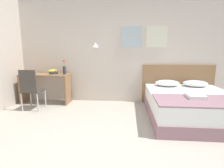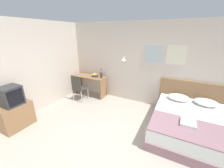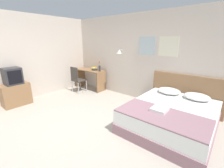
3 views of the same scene
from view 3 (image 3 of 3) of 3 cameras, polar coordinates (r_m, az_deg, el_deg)
The scene contains 15 objects.
ground_plane at distance 3.49m, azimuth -14.59°, elevation -16.51°, with size 24.00×24.00×0.00m, color #B2A899.
wall_back at distance 4.87m, azimuth 9.44°, elevation 9.89°, with size 5.99×0.31×2.65m.
wall_left at distance 5.29m, azimuth -35.12°, elevation 7.62°, with size 0.06×5.51×2.65m.
bed at distance 3.59m, azimuth 21.43°, elevation -11.45°, with size 1.68×2.01×0.51m.
headboard at distance 4.43m, azimuth 26.12°, elevation -3.23°, with size 1.80×0.06×1.01m.
pillow_left at distance 4.20m, azimuth 20.92°, elevation -2.45°, with size 0.57×0.45×0.14m.
pillow_right at distance 4.06m, azimuth 29.63°, elevation -4.21°, with size 0.57×0.45×0.14m.
throw_blanket at distance 2.97m, azimuth 18.26°, elevation -11.24°, with size 1.63×0.80×0.02m.
folded_towel_near_foot at distance 3.10m, azimuth 17.70°, elevation -9.12°, with size 0.29×0.31×0.06m.
desk at distance 5.93m, azimuth -8.30°, elevation 3.27°, with size 1.23×0.50×0.76m.
desk_chair at distance 5.60m, azimuth -13.37°, elevation 2.29°, with size 0.41×0.41×0.94m.
fruit_bowl at distance 5.75m, azimuth -6.64°, elevation 5.80°, with size 0.25×0.23×0.13m.
flower_vase at distance 5.49m, azimuth -4.74°, elevation 6.21°, with size 0.08×0.08×0.37m.
tv_stand at distance 5.24m, azimuth -32.73°, elevation -3.41°, with size 0.42×0.73×0.64m.
television at distance 5.10m, azimuth -33.67°, elevation 2.52°, with size 0.41×0.43×0.47m.
Camera 3 is at (2.45, -1.63, 1.86)m, focal length 24.00 mm.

